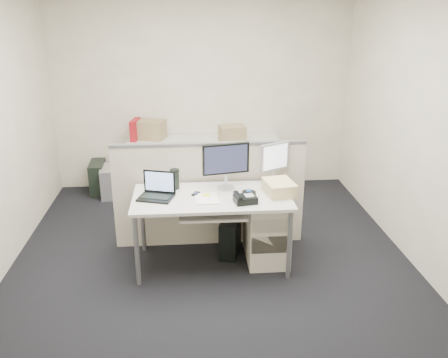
{
  "coord_description": "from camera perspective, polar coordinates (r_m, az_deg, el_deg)",
  "views": [
    {
      "loc": [
        -0.22,
        -4.16,
        2.46
      ],
      "look_at": [
        0.13,
        0.15,
        0.84
      ],
      "focal_mm": 38.0,
      "sensor_mm": 36.0,
      "label": 1
    }
  ],
  "objects": [
    {
      "name": "banana",
      "position": [
        4.39,
        2.27,
        -2.47
      ],
      "size": [
        0.16,
        0.11,
        0.04
      ],
      "primitive_type": "ellipsoid",
      "rotation": [
        0.0,
        0.0,
        0.48
      ],
      "color": "gold",
      "rests_on": "desk"
    },
    {
      "name": "cardboard_box_left",
      "position": [
        6.43,
        -8.8,
        5.81
      ],
      "size": [
        0.43,
        0.37,
        0.27
      ],
      "primitive_type": "cube",
      "rotation": [
        0.0,
        0.0,
        -0.32
      ],
      "color": "#917E55",
      "rests_on": "back_counter"
    },
    {
      "name": "pc_tower_spare_silver",
      "position": [
        6.54,
        -13.83,
        -0.3
      ],
      "size": [
        0.22,
        0.45,
        0.4
      ],
      "primitive_type": "cube",
      "rotation": [
        0.0,
        0.0,
        0.11
      ],
      "color": "#B7B7BC",
      "rests_on": "floor"
    },
    {
      "name": "drawer_pedestal",
      "position": [
        4.78,
        5.15,
        -6.09
      ],
      "size": [
        0.4,
        0.55,
        0.65
      ],
      "primitive_type": "cube",
      "color": "silver",
      "rests_on": "floor"
    },
    {
      "name": "wall_back",
      "position": [
        6.51,
        -2.67,
        10.67
      ],
      "size": [
        4.0,
        0.02,
        2.7
      ],
      "primitive_type": "cube",
      "color": "#B8B39D",
      "rests_on": "ground"
    },
    {
      "name": "travel_mug",
      "position": [
        4.68,
        -5.94,
        -0.07
      ],
      "size": [
        0.1,
        0.1,
        0.19
      ],
      "primitive_type": "cylinder",
      "rotation": [
        0.0,
        0.0,
        0.12
      ],
      "color": "black",
      "rests_on": "desk"
    },
    {
      "name": "paper_stack",
      "position": [
        4.43,
        -2.1,
        -2.39
      ],
      "size": [
        0.23,
        0.28,
        0.01
      ],
      "primitive_type": "cube",
      "rotation": [
        0.0,
        0.0,
        0.06
      ],
      "color": "white",
      "rests_on": "desk"
    },
    {
      "name": "floor",
      "position": [
        4.84,
        -1.41,
        -10.11
      ],
      "size": [
        4.0,
        4.5,
        0.01
      ],
      "primitive_type": "cube",
      "color": "black",
      "rests_on": "ground"
    },
    {
      "name": "desk_phone",
      "position": [
        4.36,
        2.58,
        -2.45
      ],
      "size": [
        0.22,
        0.19,
        0.06
      ],
      "primitive_type": "cube",
      "rotation": [
        0.0,
        0.0,
        0.17
      ],
      "color": "black",
      "rests_on": "desk"
    },
    {
      "name": "red_binder",
      "position": [
        6.43,
        -10.61,
        5.79
      ],
      "size": [
        0.13,
        0.32,
        0.29
      ],
      "primitive_type": "cube",
      "rotation": [
        0.0,
        0.0,
        -0.18
      ],
      "color": "maroon",
      "rests_on": "back_counter"
    },
    {
      "name": "wall_right",
      "position": [
        4.84,
        22.92,
        5.64
      ],
      "size": [
        0.02,
        4.5,
        2.7
      ],
      "primitive_type": "cube",
      "color": "#B8B39D",
      "rests_on": "ground"
    },
    {
      "name": "sticky_pad",
      "position": [
        4.51,
        -2.13,
        -2.0
      ],
      "size": [
        0.1,
        0.1,
        0.01
      ],
      "primitive_type": "cube",
      "rotation": [
        0.0,
        0.0,
        0.43
      ],
      "color": "yellow",
      "rests_on": "desk"
    },
    {
      "name": "pc_tower_spare_dark",
      "position": [
        6.7,
        -14.93,
        0.2
      ],
      "size": [
        0.2,
        0.46,
        0.43
      ],
      "primitive_type": "cube",
      "rotation": [
        0.0,
        0.0,
        0.04
      ],
      "color": "black",
      "rests_on": "floor"
    },
    {
      "name": "monitor_small",
      "position": [
        4.81,
        6.03,
        1.9
      ],
      "size": [
        0.37,
        0.3,
        0.41
      ],
      "primitive_type": "cube",
      "rotation": [
        0.0,
        0.0,
        0.48
      ],
      "color": "#B7B7BC",
      "rests_on": "desk"
    },
    {
      "name": "trackball",
      "position": [
        4.48,
        3.01,
        -1.85
      ],
      "size": [
        0.16,
        0.16,
        0.05
      ],
      "primitive_type": "cylinder",
      "rotation": [
        0.0,
        0.0,
        0.22
      ],
      "color": "black",
      "rests_on": "desk"
    },
    {
      "name": "desk",
      "position": [
        4.54,
        -1.48,
        -2.81
      ],
      "size": [
        1.5,
        0.75,
        0.73
      ],
      "color": "#BBB8B0",
      "rests_on": "floor"
    },
    {
      "name": "cellphone",
      "position": [
        4.55,
        -3.41,
        -1.79
      ],
      "size": [
        0.09,
        0.11,
        0.01
      ],
      "primitive_type": "cube",
      "rotation": [
        0.0,
        0.0,
        -0.43
      ],
      "color": "black",
      "rests_on": "desk"
    },
    {
      "name": "cubicle_partition",
      "position": [
        4.99,
        -1.76,
        -2.0
      ],
      "size": [
        2.0,
        0.06,
        1.1
      ],
      "primitive_type": "cube",
      "color": "#B4AD97",
      "rests_on": "floor"
    },
    {
      "name": "manila_folders",
      "position": [
        4.57,
        6.64,
        -1.02
      ],
      "size": [
        0.31,
        0.37,
        0.12
      ],
      "primitive_type": "cube",
      "rotation": [
        0.0,
        0.0,
        0.16
      ],
      "color": "#D9BD88",
      "rests_on": "desk"
    },
    {
      "name": "pc_tower_desk",
      "position": [
        4.93,
        0.77,
        -6.82
      ],
      "size": [
        0.27,
        0.45,
        0.39
      ],
      "primitive_type": "cube",
      "rotation": [
        0.0,
        0.0,
        -0.26
      ],
      "color": "black",
      "rests_on": "floor"
    },
    {
      "name": "wall_front",
      "position": [
        2.22,
        1.65,
        -9.48
      ],
      "size": [
        4.0,
        0.02,
        2.7
      ],
      "primitive_type": "cube",
      "color": "#B8B39D",
      "rests_on": "ground"
    },
    {
      "name": "keyboard",
      "position": [
        4.42,
        -0.73,
        -3.77
      ],
      "size": [
        0.41,
        0.19,
        0.02
      ],
      "primitive_type": "cube",
      "rotation": [
        0.0,
        0.0,
        -0.12
      ],
      "color": "black",
      "rests_on": "keyboard_tray"
    },
    {
      "name": "back_counter",
      "position": [
        6.44,
        -2.42,
        1.47
      ],
      "size": [
        2.0,
        0.6,
        0.72
      ],
      "primitive_type": "cube",
      "color": "silver",
      "rests_on": "floor"
    },
    {
      "name": "keyboard_tray",
      "position": [
        4.39,
        -1.35,
        -4.27
      ],
      "size": [
        0.62,
        0.32,
        0.02
      ],
      "primitive_type": "cube",
      "color": "#BBB8B0",
      "rests_on": "desk"
    },
    {
      "name": "cardboard_box_right",
      "position": [
        6.21,
        0.99,
        5.37
      ],
      "size": [
        0.36,
        0.3,
        0.24
      ],
      "primitive_type": "cube",
      "rotation": [
        0.0,
        0.0,
        0.16
      ],
      "color": "#917E55",
      "rests_on": "back_counter"
    },
    {
      "name": "monitor_main",
      "position": [
        4.61,
        0.22,
        1.53
      ],
      "size": [
        0.49,
        0.26,
        0.46
      ],
      "primitive_type": "cube",
      "rotation": [
        0.0,
        0.0,
        0.19
      ],
      "color": "black",
      "rests_on": "desk"
    },
    {
      "name": "laptop",
      "position": [
        4.45,
        -8.26,
        -0.93
      ],
      "size": [
        0.37,
        0.32,
        0.24
      ],
      "primitive_type": "cube",
      "rotation": [
        0.0,
        0.0,
        -0.29
      ],
      "color": "black",
      "rests_on": "desk"
    }
  ]
}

